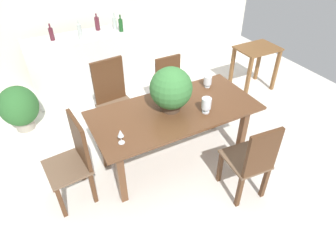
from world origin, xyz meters
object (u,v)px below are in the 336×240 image
at_px(dining_table, 175,117).
at_px(chair_far_left, 113,96).
at_px(wine_bottle_tall, 51,34).
at_px(side_table, 256,58).
at_px(flower_centerpiece, 171,89).
at_px(wine_bottle_green, 97,23).
at_px(chair_head_end, 74,157).
at_px(chair_far_right, 171,86).
at_px(crystal_vase_left, 208,80).
at_px(potted_plant_floor, 19,107).
at_px(chair_near_right, 252,160).
at_px(wine_bottle_amber, 121,25).
at_px(crystal_vase_center_near, 206,104).
at_px(wine_glass, 120,134).
at_px(wine_bottle_clear, 80,32).
at_px(wine_bottle_dark, 115,23).
at_px(kitchen_counter, 83,66).

bearing_deg(dining_table, chair_far_left, 116.36).
height_order(wine_bottle_tall, side_table, wine_bottle_tall).
xyz_separation_m(chair_far_left, flower_centerpiece, (0.40, -0.86, 0.45)).
bearing_deg(chair_far_left, wine_bottle_tall, 103.89).
bearing_deg(wine_bottle_green, chair_head_end, -114.24).
height_order(chair_far_right, crystal_vase_left, chair_far_right).
xyz_separation_m(chair_head_end, potted_plant_floor, (-0.42, 1.56, -0.19)).
distance_m(dining_table, chair_near_right, 0.98).
bearing_deg(side_table, flower_centerpiece, -156.96).
relative_size(wine_bottle_amber, side_table, 0.34).
distance_m(dining_table, flower_centerpiece, 0.38).
relative_size(dining_table, potted_plant_floor, 2.84).
bearing_deg(chair_far_right, side_table, 1.08).
bearing_deg(chair_far_right, wine_bottle_amber, 103.23).
bearing_deg(potted_plant_floor, crystal_vase_center_near, -43.28).
bearing_deg(wine_bottle_tall, potted_plant_floor, -139.95).
relative_size(chair_far_left, wine_glass, 6.64).
bearing_deg(wine_bottle_green, potted_plant_floor, -154.21).
distance_m(chair_far_left, side_table, 2.49).
bearing_deg(wine_bottle_clear, side_table, -23.25).
relative_size(flower_centerpiece, wine_bottle_tall, 2.08).
bearing_deg(wine_bottle_amber, dining_table, -94.14).
relative_size(crystal_vase_center_near, side_table, 0.24).
xyz_separation_m(wine_bottle_dark, wine_bottle_green, (-0.26, 0.10, 0.01)).
bearing_deg(kitchen_counter, chair_near_right, -72.59).
distance_m(flower_centerpiece, wine_bottle_dark, 2.14).
distance_m(dining_table, side_table, 2.24).
height_order(wine_bottle_clear, wine_bottle_green, wine_bottle_clear).
relative_size(wine_bottle_tall, side_table, 0.33).
distance_m(flower_centerpiece, wine_bottle_tall, 2.30).
relative_size(chair_head_end, flower_centerpiece, 1.94).
distance_m(kitchen_counter, side_table, 2.85).
distance_m(side_table, potted_plant_floor, 3.71).
distance_m(chair_far_right, side_table, 1.62).
xyz_separation_m(kitchen_counter, potted_plant_floor, (-1.08, -0.57, -0.13)).
distance_m(wine_glass, wine_bottle_green, 2.58).
relative_size(wine_glass, potted_plant_floor, 0.24).
bearing_deg(wine_bottle_dark, chair_far_left, -112.74).
xyz_separation_m(crystal_vase_left, kitchen_counter, (-1.13, 1.88, -0.36)).
xyz_separation_m(flower_centerpiece, kitchen_counter, (-0.48, 2.11, -0.54)).
xyz_separation_m(kitchen_counter, wine_bottle_amber, (0.67, -0.11, 0.59)).
relative_size(chair_far_right, crystal_vase_left, 6.10).
xyz_separation_m(chair_far_right, kitchen_counter, (-0.95, 1.27, -0.02)).
bearing_deg(chair_near_right, chair_head_end, -24.02).
height_order(chair_far_left, flower_centerpiece, flower_centerpiece).
height_order(chair_head_end, wine_bottle_dark, wine_bottle_dark).
bearing_deg(crystal_vase_left, wine_bottle_clear, 122.32).
bearing_deg(wine_bottle_clear, chair_head_end, -108.62).
xyz_separation_m(chair_near_right, side_table, (1.63, 1.79, 0.03)).
xyz_separation_m(crystal_vase_center_near, wine_bottle_tall, (-1.17, 2.37, 0.21)).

